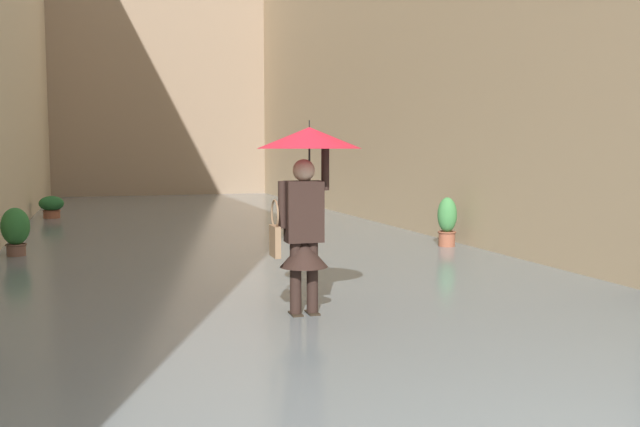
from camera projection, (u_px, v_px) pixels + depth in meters
ground_plane at (215, 235)px, 14.73m from camera, size 61.15×61.15×0.00m
flood_water at (215, 233)px, 14.73m from camera, size 8.70×30.46×0.08m
building_facade_far at (158, 60)px, 26.71m from camera, size 11.50×1.80×10.42m
person_wading at (307, 178)px, 7.15m from camera, size 1.08×1.08×2.09m
potted_plant_far_right at (16, 231)px, 11.23m from camera, size 0.45×0.45×0.86m
potted_plant_mid_left at (447, 223)px, 12.34m from camera, size 0.34×0.34×0.95m
potted_plant_mid_right at (51, 207)px, 17.46m from camera, size 0.60×0.60×0.64m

